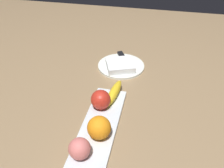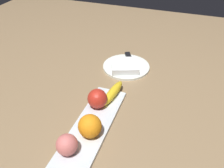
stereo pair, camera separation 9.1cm
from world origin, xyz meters
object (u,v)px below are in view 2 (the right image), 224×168
(fruit_tray, at_px, (92,126))
(peach, at_px, (67,145))
(banana, at_px, (113,93))
(dinner_plate, at_px, (126,67))
(orange_near_apple, at_px, (90,126))
(knife, at_px, (130,59))
(folded_napkin, at_px, (125,66))
(apple, at_px, (97,99))

(fruit_tray, xyz_separation_m, peach, (0.12, -0.02, 0.04))
(banana, xyz_separation_m, dinner_plate, (-0.23, -0.02, -0.02))
(orange_near_apple, distance_m, knife, 0.49)
(orange_near_apple, height_order, peach, orange_near_apple)
(orange_near_apple, bearing_deg, folded_napkin, -178.39)
(peach, distance_m, dinner_plate, 0.52)
(fruit_tray, xyz_separation_m, banana, (-0.16, 0.02, 0.02))
(apple, bearing_deg, folded_napkin, 176.35)
(fruit_tray, bearing_deg, orange_near_apple, 15.87)
(dinner_plate, bearing_deg, apple, -3.32)
(banana, bearing_deg, dinner_plate, 10.14)
(fruit_tray, xyz_separation_m, dinner_plate, (-0.40, 0.00, -0.00))
(folded_napkin, bearing_deg, orange_near_apple, 1.61)
(dinner_plate, bearing_deg, fruit_tray, 0.00)
(banana, height_order, knife, banana)
(orange_near_apple, distance_m, dinner_plate, 0.44)
(banana, relative_size, folded_napkin, 1.33)
(folded_napkin, relative_size, knife, 0.70)
(apple, relative_size, orange_near_apple, 0.95)
(banana, bearing_deg, folded_napkin, 10.63)
(folded_napkin, height_order, knife, folded_napkin)
(apple, relative_size, banana, 0.45)
(banana, relative_size, peach, 2.46)
(orange_near_apple, xyz_separation_m, knife, (-0.49, -0.01, -0.04))
(fruit_tray, height_order, orange_near_apple, orange_near_apple)
(apple, bearing_deg, knife, 177.13)
(orange_near_apple, relative_size, knife, 0.44)
(fruit_tray, relative_size, apple, 5.63)
(orange_near_apple, height_order, knife, orange_near_apple)
(dinner_plate, bearing_deg, peach, -2.60)
(apple, bearing_deg, fruit_tray, 10.97)
(apple, relative_size, folded_napkin, 0.60)
(knife, bearing_deg, peach, -30.20)
(knife, bearing_deg, orange_near_apple, -26.50)
(banana, xyz_separation_m, orange_near_apple, (0.20, -0.00, 0.02))
(fruit_tray, distance_m, dinner_plate, 0.40)
(apple, relative_size, knife, 0.42)
(banana, bearing_deg, fruit_tray, -178.96)
(fruit_tray, bearing_deg, knife, 179.97)
(fruit_tray, relative_size, folded_napkin, 3.37)
(fruit_tray, bearing_deg, dinner_plate, 180.00)
(banana, height_order, orange_near_apple, orange_near_apple)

